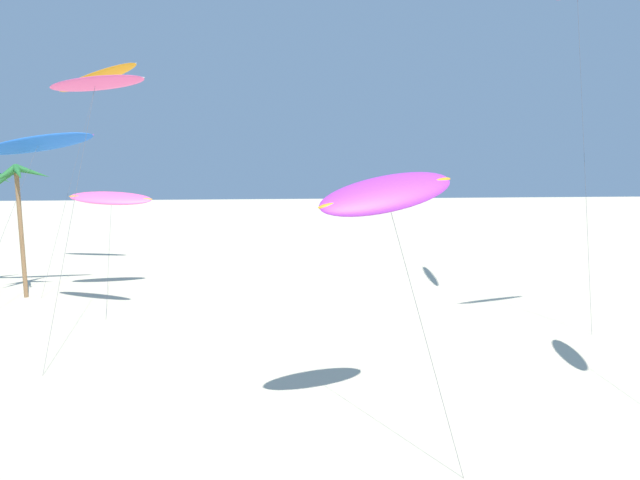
{
  "coord_description": "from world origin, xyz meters",
  "views": [
    {
      "loc": [
        -3.62,
        1.24,
        10.11
      ],
      "look_at": [
        -1.42,
        23.28,
        6.88
      ],
      "focal_mm": 29.93,
      "sensor_mm": 36.0,
      "label": 1
    }
  ],
  "objects_px": {
    "flying_kite_1": "(95,84)",
    "palm_tree_1": "(18,185)",
    "flying_kite_5": "(38,144)",
    "flying_kite_4": "(111,198)",
    "flying_kite_7": "(97,78)",
    "flying_kite_2": "(387,193)"
  },
  "relations": [
    {
      "from": "flying_kite_1",
      "to": "flying_kite_4",
      "type": "relative_size",
      "value": 1.65
    },
    {
      "from": "flying_kite_2",
      "to": "flying_kite_4",
      "type": "xyz_separation_m",
      "value": [
        -16.24,
        24.06,
        -1.65
      ]
    },
    {
      "from": "palm_tree_1",
      "to": "flying_kite_5",
      "type": "bearing_deg",
      "value": 39.87
    },
    {
      "from": "flying_kite_1",
      "to": "flying_kite_4",
      "type": "distance_m",
      "value": 12.5
    },
    {
      "from": "palm_tree_1",
      "to": "flying_kite_2",
      "type": "height_order",
      "value": "flying_kite_2"
    },
    {
      "from": "flying_kite_2",
      "to": "flying_kite_7",
      "type": "relative_size",
      "value": 0.54
    },
    {
      "from": "flying_kite_1",
      "to": "palm_tree_1",
      "type": "bearing_deg",
      "value": 134.76
    },
    {
      "from": "flying_kite_7",
      "to": "flying_kite_5",
      "type": "bearing_deg",
      "value": -105.35
    },
    {
      "from": "flying_kite_5",
      "to": "flying_kite_4",
      "type": "bearing_deg",
      "value": 4.4
    },
    {
      "from": "flying_kite_2",
      "to": "palm_tree_1",
      "type": "bearing_deg",
      "value": 134.75
    },
    {
      "from": "palm_tree_1",
      "to": "flying_kite_5",
      "type": "relative_size",
      "value": 0.78
    },
    {
      "from": "palm_tree_1",
      "to": "flying_kite_4",
      "type": "distance_m",
      "value": 6.46
    },
    {
      "from": "flying_kite_4",
      "to": "flying_kite_7",
      "type": "distance_m",
      "value": 12.97
    },
    {
      "from": "palm_tree_1",
      "to": "flying_kite_2",
      "type": "bearing_deg",
      "value": -45.25
    },
    {
      "from": "flying_kite_4",
      "to": "flying_kite_7",
      "type": "relative_size",
      "value": 0.48
    },
    {
      "from": "palm_tree_1",
      "to": "flying_kite_7",
      "type": "distance_m",
      "value": 13.22
    },
    {
      "from": "flying_kite_4",
      "to": "flying_kite_5",
      "type": "bearing_deg",
      "value": -175.6
    },
    {
      "from": "palm_tree_1",
      "to": "flying_kite_4",
      "type": "bearing_deg",
      "value": 12.78
    },
    {
      "from": "flying_kite_2",
      "to": "flying_kite_7",
      "type": "distance_m",
      "value": 37.9
    },
    {
      "from": "flying_kite_1",
      "to": "flying_kite_4",
      "type": "height_order",
      "value": "flying_kite_1"
    },
    {
      "from": "flying_kite_1",
      "to": "flying_kite_2",
      "type": "xyz_separation_m",
      "value": [
        13.99,
        -14.12,
        -5.59
      ]
    },
    {
      "from": "flying_kite_2",
      "to": "flying_kite_7",
      "type": "bearing_deg",
      "value": 121.01
    }
  ]
}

